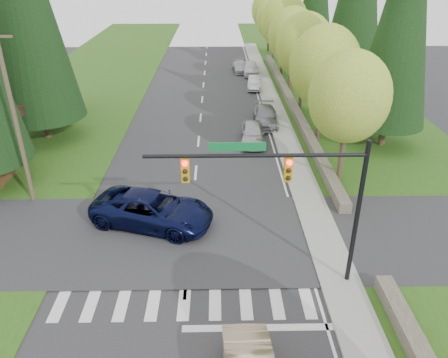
{
  "coord_description": "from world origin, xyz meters",
  "views": [
    {
      "loc": [
        1.43,
        -10.68,
        13.07
      ],
      "look_at": [
        1.78,
        9.13,
        2.8
      ],
      "focal_mm": 35.0,
      "sensor_mm": 36.0,
      "label": 1
    }
  ],
  "objects_px": {
    "parked_car_a": "(253,133)",
    "parked_car_b": "(265,116)",
    "suv_navy": "(153,210)",
    "parked_car_e": "(240,67)",
    "parked_car_c": "(255,83)",
    "parked_car_d": "(251,68)"
  },
  "relations": [
    {
      "from": "parked_car_a",
      "to": "parked_car_b",
      "type": "relative_size",
      "value": 0.9
    },
    {
      "from": "suv_navy",
      "to": "parked_car_a",
      "type": "xyz_separation_m",
      "value": [
        6.23,
        11.35,
        -0.15
      ]
    },
    {
      "from": "parked_car_e",
      "to": "parked_car_c",
      "type": "bearing_deg",
      "value": -85.56
    },
    {
      "from": "suv_navy",
      "to": "parked_car_d",
      "type": "distance_m",
      "value": 33.57
    },
    {
      "from": "suv_navy",
      "to": "parked_car_b",
      "type": "height_order",
      "value": "suv_navy"
    },
    {
      "from": "parked_car_c",
      "to": "parked_car_a",
      "type": "bearing_deg",
      "value": -88.15
    },
    {
      "from": "parked_car_c",
      "to": "parked_car_d",
      "type": "height_order",
      "value": "parked_car_d"
    },
    {
      "from": "parked_car_d",
      "to": "parked_car_b",
      "type": "bearing_deg",
      "value": -90.44
    },
    {
      "from": "parked_car_b",
      "to": "parked_car_d",
      "type": "xyz_separation_m",
      "value": [
        0.0,
        17.27,
        0.09
      ]
    },
    {
      "from": "suv_navy",
      "to": "parked_car_b",
      "type": "bearing_deg",
      "value": -8.45
    },
    {
      "from": "suv_navy",
      "to": "parked_car_e",
      "type": "bearing_deg",
      "value": 7.18
    },
    {
      "from": "suv_navy",
      "to": "parked_car_c",
      "type": "relative_size",
      "value": 1.64
    },
    {
      "from": "parked_car_e",
      "to": "suv_navy",
      "type": "bearing_deg",
      "value": -105.08
    },
    {
      "from": "parked_car_a",
      "to": "parked_car_c",
      "type": "distance_m",
      "value": 15.21
    },
    {
      "from": "suv_navy",
      "to": "parked_car_b",
      "type": "distance_m",
      "value": 17.21
    },
    {
      "from": "parked_car_a",
      "to": "parked_car_b",
      "type": "height_order",
      "value": "parked_car_a"
    },
    {
      "from": "parked_car_a",
      "to": "parked_car_e",
      "type": "bearing_deg",
      "value": 93.14
    },
    {
      "from": "suv_navy",
      "to": "parked_car_a",
      "type": "distance_m",
      "value": 12.95
    },
    {
      "from": "suv_navy",
      "to": "parked_car_d",
      "type": "height_order",
      "value": "suv_navy"
    },
    {
      "from": "suv_navy",
      "to": "parked_car_e",
      "type": "distance_m",
      "value": 34.72
    },
    {
      "from": "suv_navy",
      "to": "parked_car_a",
      "type": "height_order",
      "value": "suv_navy"
    },
    {
      "from": "suv_navy",
      "to": "parked_car_c",
      "type": "height_order",
      "value": "suv_navy"
    }
  ]
}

